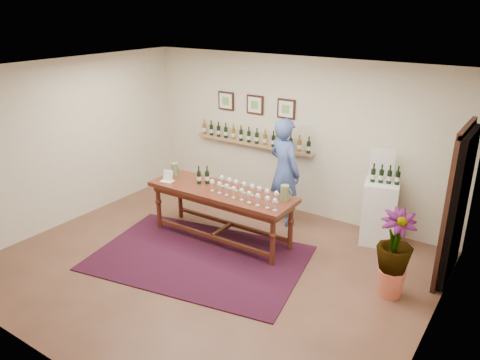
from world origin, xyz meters
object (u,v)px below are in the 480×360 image
Objects in this scene: potted_plant at (394,254)px; person at (284,172)px; display_pedestal at (379,212)px; tasting_table at (221,197)px.

person is (-2.26, 1.17, 0.32)m from potted_plant.
tasting_table is at bearing -147.87° from display_pedestal.
potted_plant is (0.64, -1.37, 0.10)m from display_pedestal.
display_pedestal is at bearing -151.80° from person.
display_pedestal is 0.55× the size of person.
tasting_table is at bearing 179.29° from potted_plant.
person reaches higher than tasting_table.
display_pedestal is at bearing 31.61° from tasting_table.
person reaches higher than display_pedestal.
person is at bearing 65.37° from tasting_table.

